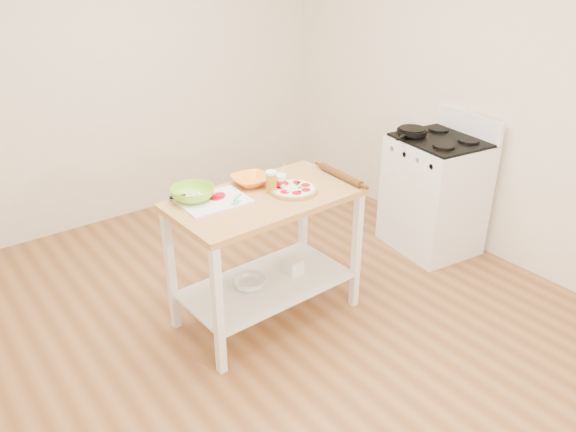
{
  "coord_description": "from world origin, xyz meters",
  "views": [
    {
      "loc": [
        -1.77,
        -2.47,
        2.33
      ],
      "look_at": [
        0.17,
        0.09,
        0.74
      ],
      "focal_mm": 35.0,
      "sensor_mm": 36.0,
      "label": 1
    }
  ],
  "objects_px": {
    "prep_island": "(266,231)",
    "orange_bowl": "(251,180)",
    "rolling_pin": "(341,175)",
    "pizza": "(293,189)",
    "shelf_bin": "(293,266)",
    "yogurt_tub": "(280,182)",
    "beer_pint": "(271,182)",
    "spatula": "(237,200)",
    "shelf_glass_bowl": "(249,283)",
    "skillet": "(412,131)",
    "gas_stove": "(434,194)",
    "cutting_board": "(213,201)",
    "green_bowl": "(193,194)",
    "knife": "(185,195)"
  },
  "relations": [
    {
      "from": "knife",
      "to": "green_bowl",
      "type": "relative_size",
      "value": 1.01
    },
    {
      "from": "beer_pint",
      "to": "yogurt_tub",
      "type": "height_order",
      "value": "yogurt_tub"
    },
    {
      "from": "cutting_board",
      "to": "knife",
      "type": "bearing_deg",
      "value": 127.79
    },
    {
      "from": "cutting_board",
      "to": "knife",
      "type": "height_order",
      "value": "cutting_board"
    },
    {
      "from": "skillet",
      "to": "beer_pint",
      "type": "relative_size",
      "value": 2.59
    },
    {
      "from": "gas_stove",
      "to": "skillet",
      "type": "bearing_deg",
      "value": 131.29
    },
    {
      "from": "skillet",
      "to": "shelf_bin",
      "type": "distance_m",
      "value": 1.48
    },
    {
      "from": "skillet",
      "to": "gas_stove",
      "type": "bearing_deg",
      "value": -72.57
    },
    {
      "from": "pizza",
      "to": "shelf_glass_bowl",
      "type": "distance_m",
      "value": 0.69
    },
    {
      "from": "prep_island",
      "to": "green_bowl",
      "type": "height_order",
      "value": "green_bowl"
    },
    {
      "from": "cutting_board",
      "to": "beer_pint",
      "type": "height_order",
      "value": "beer_pint"
    },
    {
      "from": "yogurt_tub",
      "to": "beer_pint",
      "type": "bearing_deg",
      "value": -168.75
    },
    {
      "from": "skillet",
      "to": "knife",
      "type": "height_order",
      "value": "skillet"
    },
    {
      "from": "prep_island",
      "to": "shelf_bin",
      "type": "relative_size",
      "value": 11.31
    },
    {
      "from": "prep_island",
      "to": "cutting_board",
      "type": "xyz_separation_m",
      "value": [
        -0.3,
        0.12,
        0.26
      ]
    },
    {
      "from": "skillet",
      "to": "knife",
      "type": "distance_m",
      "value": 1.94
    },
    {
      "from": "prep_island",
      "to": "beer_pint",
      "type": "bearing_deg",
      "value": 15.2
    },
    {
      "from": "skillet",
      "to": "yogurt_tub",
      "type": "height_order",
      "value": "yogurt_tub"
    },
    {
      "from": "gas_stove",
      "to": "pizza",
      "type": "height_order",
      "value": "gas_stove"
    },
    {
      "from": "rolling_pin",
      "to": "orange_bowl",
      "type": "bearing_deg",
      "value": 152.59
    },
    {
      "from": "pizza",
      "to": "beer_pint",
      "type": "height_order",
      "value": "beer_pint"
    },
    {
      "from": "skillet",
      "to": "beer_pint",
      "type": "height_order",
      "value": "beer_pint"
    },
    {
      "from": "knife",
      "to": "cutting_board",
      "type": "bearing_deg",
      "value": -37.44
    },
    {
      "from": "beer_pint",
      "to": "rolling_pin",
      "type": "distance_m",
      "value": 0.51
    },
    {
      "from": "skillet",
      "to": "shelf_glass_bowl",
      "type": "xyz_separation_m",
      "value": [
        -1.65,
        -0.15,
        -0.68
      ]
    },
    {
      "from": "prep_island",
      "to": "shelf_glass_bowl",
      "type": "xyz_separation_m",
      "value": [
        -0.12,
        0.02,
        -0.36
      ]
    },
    {
      "from": "green_bowl",
      "to": "rolling_pin",
      "type": "bearing_deg",
      "value": -16.82
    },
    {
      "from": "knife",
      "to": "shelf_glass_bowl",
      "type": "distance_m",
      "value": 0.73
    },
    {
      "from": "spatula",
      "to": "yogurt_tub",
      "type": "relative_size",
      "value": 0.73
    },
    {
      "from": "prep_island",
      "to": "skillet",
      "type": "xyz_separation_m",
      "value": [
        1.53,
        0.17,
        0.33
      ]
    },
    {
      "from": "knife",
      "to": "shelf_bin",
      "type": "relative_size",
      "value": 2.5
    },
    {
      "from": "yogurt_tub",
      "to": "spatula",
      "type": "bearing_deg",
      "value": -179.22
    },
    {
      "from": "yogurt_tub",
      "to": "shelf_glass_bowl",
      "type": "relative_size",
      "value": 0.79
    },
    {
      "from": "gas_stove",
      "to": "skillet",
      "type": "height_order",
      "value": "gas_stove"
    },
    {
      "from": "yogurt_tub",
      "to": "prep_island",
      "type": "bearing_deg",
      "value": -167.05
    },
    {
      "from": "beer_pint",
      "to": "prep_island",
      "type": "bearing_deg",
      "value": -164.8
    },
    {
      "from": "spatula",
      "to": "rolling_pin",
      "type": "bearing_deg",
      "value": -39.85
    },
    {
      "from": "skillet",
      "to": "pizza",
      "type": "xyz_separation_m",
      "value": [
        -1.35,
        -0.23,
        -0.06
      ]
    },
    {
      "from": "prep_island",
      "to": "orange_bowl",
      "type": "height_order",
      "value": "orange_bowl"
    },
    {
      "from": "prep_island",
      "to": "shelf_bin",
      "type": "height_order",
      "value": "prep_island"
    },
    {
      "from": "beer_pint",
      "to": "rolling_pin",
      "type": "bearing_deg",
      "value": -10.23
    },
    {
      "from": "cutting_board",
      "to": "skillet",
      "type": "bearing_deg",
      "value": 4.16
    },
    {
      "from": "green_bowl",
      "to": "shelf_bin",
      "type": "xyz_separation_m",
      "value": [
        0.6,
        -0.22,
        -0.63
      ]
    },
    {
      "from": "cutting_board",
      "to": "yogurt_tub",
      "type": "relative_size",
      "value": 2.38
    },
    {
      "from": "cutting_board",
      "to": "shelf_glass_bowl",
      "type": "xyz_separation_m",
      "value": [
        0.18,
        -0.09,
        -0.61
      ]
    },
    {
      "from": "rolling_pin",
      "to": "pizza",
      "type": "bearing_deg",
      "value": 177.21
    },
    {
      "from": "knife",
      "to": "beer_pint",
      "type": "xyz_separation_m",
      "value": [
        0.47,
        -0.25,
        0.06
      ]
    },
    {
      "from": "prep_island",
      "to": "knife",
      "type": "relative_size",
      "value": 4.52
    },
    {
      "from": "cutting_board",
      "to": "rolling_pin",
      "type": "height_order",
      "value": "rolling_pin"
    },
    {
      "from": "spatula",
      "to": "shelf_glass_bowl",
      "type": "distance_m",
      "value": 0.63
    }
  ]
}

